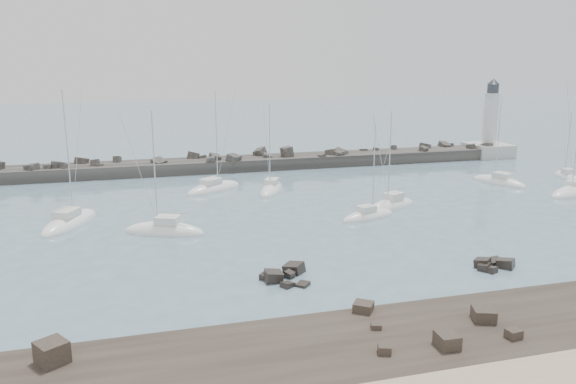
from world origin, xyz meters
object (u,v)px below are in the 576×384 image
Objects in this scene: sailboat_7 at (368,217)px; lighthouse at (489,139)px; sailboat_6 at (271,190)px; sailboat_5 at (165,232)px; sailboat_10 at (575,193)px; sailboat_9 at (499,182)px; sailboat_4 at (214,189)px; sailboat_3 at (70,223)px; sailboat_11 at (566,177)px; sailboat_8 at (391,207)px.

lighthouse is at bearing 40.62° from sailboat_7.
sailboat_5 is at bearing -134.30° from sailboat_6.
sailboat_6 is 39.87m from sailboat_10.
sailboat_4 is at bearing 170.51° from sailboat_9.
sailboat_4 reaches higher than sailboat_5.
sailboat_3 is (-69.01, -26.01, -2.95)m from lighthouse.
sailboat_6 is (14.86, 15.22, -0.01)m from sailboat_5.
sailboat_4 is 40.16m from sailboat_9.
sailboat_10 is at bearing -54.86° from sailboat_9.
sailboat_10 is at bearing -17.57° from sailboat_6.
sailboat_9 is (25.04, 11.55, 0.01)m from sailboat_7.
sailboat_3 is 1.45× the size of sailboat_11.
sailboat_11 is at bearing 4.94° from sailboat_3.
lighthouse is at bearing 14.95° from sailboat_4.
sailboat_5 is (9.53, -5.74, 0.01)m from sailboat_3.
sailboat_9 is (56.70, 5.53, -0.01)m from sailboat_3.
sailboat_7 is 5.45m from sailboat_8.
sailboat_8 is at bearing 36.89° from sailboat_7.
sailboat_9 is (20.68, 8.28, -0.02)m from sailboat_8.
sailboat_8 is (11.64, -12.23, 0.02)m from sailboat_6.
lighthouse is at bearing 28.09° from sailboat_5.
sailboat_5 is 22.14m from sailboat_7.
sailboat_10 is at bearing -17.98° from sailboat_4.
sailboat_10 is at bearing -125.96° from sailboat_11.
sailboat_9 is at bearing 24.76° from sailboat_7.
lighthouse reaches higher than sailboat_7.
sailboat_9 is at bearing -121.00° from lighthouse.
sailboat_11 is at bearing 17.94° from sailboat_7.
sailboat_3 is at bearing -159.35° from lighthouse.
lighthouse is 1.15× the size of sailboat_6.
sailboat_5 is 1.20× the size of sailboat_7.
sailboat_7 is at bearing -139.38° from lighthouse.
lighthouse is at bearing 41.08° from sailboat_8.
sailboat_10 reaches higher than sailboat_5.
lighthouse is at bearing 59.00° from sailboat_9.
sailboat_8 is (-32.98, -28.76, -2.93)m from lighthouse.
sailboat_4 is 0.93× the size of sailboat_10.
sailboat_9 reaches higher than sailboat_8.
lighthouse is 20.31m from sailboat_11.
sailboat_6 is 1.02× the size of sailboat_8.
sailboat_4 is 1.28× the size of sailboat_7.
sailboat_3 reaches higher than sailboat_8.
lighthouse is 43.86m from sailboat_8.
sailboat_7 is (22.13, -0.28, -0.02)m from sailboat_5.
sailboat_11 is (-0.47, -20.09, -2.95)m from lighthouse.
sailboat_10 is (26.37, 0.20, -0.02)m from sailboat_8.
sailboat_11 is (51.45, -6.23, 0.00)m from sailboat_4.
sailboat_3 reaches higher than sailboat_4.
sailboat_6 is (24.38, 9.49, -0.00)m from sailboat_3.
sailboat_5 is 60.15m from sailboat_11.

